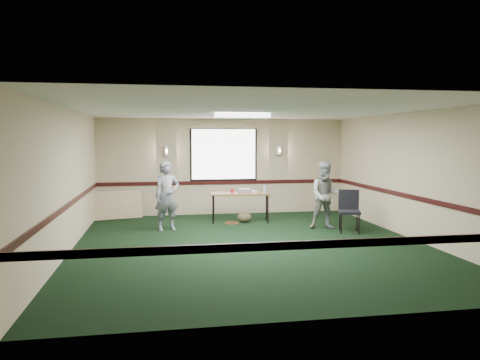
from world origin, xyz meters
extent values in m
plane|color=black|center=(0.00, 0.00, 0.00)|extent=(8.00, 8.00, 0.00)
plane|color=#C2AA8C|center=(0.00, 4.00, 1.35)|extent=(7.00, 0.00, 7.00)
plane|color=#C2AA8C|center=(0.00, -4.00, 1.35)|extent=(7.00, 0.00, 7.00)
plane|color=#C2AA8C|center=(-3.50, 0.00, 1.35)|extent=(0.00, 8.00, 8.00)
plane|color=#C2AA8C|center=(3.50, 0.00, 1.35)|extent=(0.00, 8.00, 8.00)
plane|color=beige|center=(0.00, 0.00, 2.70)|extent=(8.00, 8.00, 0.00)
cube|color=black|center=(0.00, 3.98, 0.90)|extent=(7.00, 0.03, 0.10)
cube|color=black|center=(0.00, -3.98, 0.90)|extent=(7.00, 0.03, 0.10)
cube|color=black|center=(-3.48, 0.00, 0.90)|extent=(0.03, 8.00, 0.10)
cube|color=black|center=(3.48, 0.00, 0.90)|extent=(0.03, 8.00, 0.10)
cube|color=black|center=(0.00, 3.98, 1.70)|extent=(1.90, 0.01, 1.50)
cube|color=white|center=(0.00, 3.97, 1.70)|extent=(1.80, 0.02, 1.40)
cube|color=#C5AD8B|center=(0.00, 3.97, 2.47)|extent=(2.05, 0.08, 0.10)
cylinder|color=silver|center=(-1.60, 3.94, 1.80)|extent=(0.16, 0.16, 0.25)
cylinder|color=silver|center=(1.60, 3.94, 1.80)|extent=(0.16, 0.16, 0.25)
cube|color=white|center=(0.00, 1.00, 2.64)|extent=(1.20, 0.32, 0.08)
cube|color=brown|center=(0.23, 2.59, 0.73)|extent=(1.58, 0.82, 0.04)
cylinder|color=black|center=(-0.49, 2.46, 0.36)|extent=(0.04, 0.04, 0.71)
cylinder|color=black|center=(0.88, 2.25, 0.36)|extent=(0.04, 0.04, 0.71)
cylinder|color=black|center=(-0.41, 2.94, 0.36)|extent=(0.04, 0.04, 0.71)
cylinder|color=black|center=(0.95, 2.73, 0.36)|extent=(0.04, 0.04, 0.71)
cube|color=gray|center=(0.36, 2.65, 0.80)|extent=(0.37, 0.35, 0.10)
cube|color=silver|center=(0.60, 2.72, 0.77)|extent=(0.19, 0.16, 0.04)
cylinder|color=red|center=(0.03, 2.63, 0.80)|extent=(0.07, 0.07, 0.11)
cylinder|color=#86ABDB|center=(0.81, 2.34, 0.86)|extent=(0.06, 0.06, 0.21)
ellipsoid|color=#433E26|center=(0.33, 2.53, 0.13)|extent=(0.38, 0.29, 0.26)
torus|color=#BB4817|center=(-0.01, 2.46, 0.01)|extent=(0.43, 0.43, 0.02)
cube|color=tan|center=(-3.00, 3.60, 0.37)|extent=(1.47, 0.58, 0.75)
cube|color=black|center=(2.46, 0.86, 0.47)|extent=(0.58, 0.58, 0.06)
cube|color=black|center=(2.53, 1.08, 0.72)|extent=(0.46, 0.19, 0.47)
cylinder|color=black|center=(2.22, 0.73, 0.22)|extent=(0.03, 0.03, 0.43)
cylinder|color=black|center=(2.59, 0.61, 0.22)|extent=(0.03, 0.03, 0.43)
cylinder|color=black|center=(2.33, 1.11, 0.22)|extent=(0.03, 0.03, 0.43)
cylinder|color=black|center=(2.71, 0.99, 0.22)|extent=(0.03, 0.03, 0.43)
imported|color=#39447E|center=(-1.64, 1.83, 0.81)|extent=(0.67, 0.54, 1.61)
imported|color=#6B8BA7|center=(2.07, 1.34, 0.80)|extent=(0.88, 0.75, 1.59)
camera|label=1|loc=(-1.82, -9.11, 2.12)|focal=35.00mm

